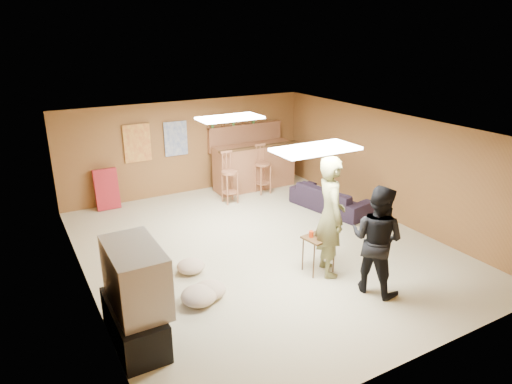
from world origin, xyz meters
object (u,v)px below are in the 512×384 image
tv_body (135,277)px  person_black (377,240)px  person_olive (330,216)px  sofa (330,198)px  tray_table (318,254)px  bar_counter (254,166)px

tv_body → person_black: 3.45m
person_olive → sofa: 2.86m
tv_body → sofa: bearing=25.7°
tv_body → sofa: 5.45m
sofa → tray_table: 2.78m
tray_table → sofa: bearing=47.9°
bar_counter → person_black: (-0.75, -5.03, 0.29)m
person_black → sofa: person_black is taller
tv_body → tray_table: size_ratio=1.76×
bar_counter → tray_table: bar_counter is taller
person_black → sofa: bearing=-48.5°
person_black → sofa: 3.32m
bar_counter → person_olive: 4.40m
bar_counter → person_black: 5.09m
bar_counter → tray_table: size_ratio=3.21×
person_olive → tray_table: size_ratio=3.14×
tv_body → bar_counter: bearing=47.0°
person_olive → tray_table: (-0.12, 0.09, -0.67)m
bar_counter → person_black: size_ratio=1.20×
person_black → tray_table: (-0.39, 0.86, -0.52)m
person_black → tv_body: bearing=58.6°
tv_body → sofa: tv_body is taller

